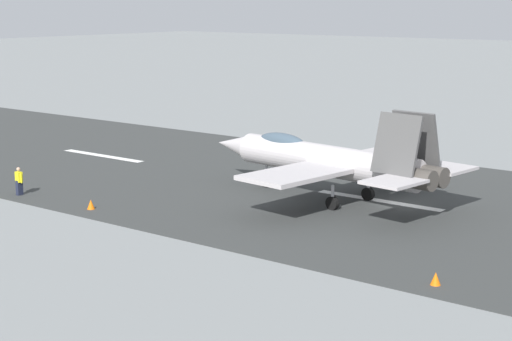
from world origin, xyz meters
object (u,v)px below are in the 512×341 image
object	(u,v)px
crew_person	(19,181)
marker_cone_near	(436,279)
fighter_jet	(327,159)
marker_cone_mid	(91,205)

from	to	relation	value
crew_person	marker_cone_near	world-z (taller)	crew_person
fighter_jet	crew_person	bearing A→B (deg)	33.97
marker_cone_near	marker_cone_mid	size ratio (longest dim) A/B	1.00
fighter_jet	marker_cone_mid	bearing A→B (deg)	47.45
fighter_jet	marker_cone_mid	distance (m)	13.54
fighter_jet	crew_person	xyz separation A→B (m)	(15.02, 10.12, -1.54)
fighter_jet	marker_cone_mid	xyz separation A→B (m)	(9.05, 9.85, -2.11)
crew_person	marker_cone_mid	world-z (taller)	crew_person
marker_cone_mid	fighter_jet	bearing A→B (deg)	-132.55
fighter_jet	crew_person	distance (m)	18.17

